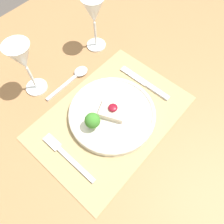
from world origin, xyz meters
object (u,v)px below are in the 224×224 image
at_px(dinner_plate, 111,114).
at_px(fork, 65,154).
at_px(spoon, 76,75).
at_px(wine_glass_near, 94,13).
at_px(knife, 147,85).
at_px(wine_glass_far, 23,59).

relative_size(dinner_plate, fork, 1.37).
bearing_deg(fork, spoon, 38.24).
distance_m(fork, wine_glass_near, 0.43).
bearing_deg(wine_glass_near, spoon, -161.93).
relative_size(dinner_plate, wine_glass_near, 1.38).
bearing_deg(fork, wine_glass_near, 30.42).
relative_size(dinner_plate, spoon, 1.48).
xyz_separation_m(fork, knife, (0.33, -0.03, -0.00)).
distance_m(dinner_plate, fork, 0.17).
height_order(fork, spoon, spoon).
relative_size(dinner_plate, knife, 1.37).
xyz_separation_m(dinner_plate, wine_glass_near, (0.18, 0.23, 0.11)).
bearing_deg(wine_glass_far, spoon, -28.08).
xyz_separation_m(fork, wine_glass_far, (0.09, 0.23, 0.12)).
xyz_separation_m(spoon, wine_glass_far, (-0.11, 0.06, 0.12)).
height_order(dinner_plate, wine_glass_near, wine_glass_near).
bearing_deg(spoon, wine_glass_far, 150.24).
distance_m(dinner_plate, wine_glass_near, 0.31).
height_order(fork, wine_glass_near, wine_glass_near).
distance_m(fork, knife, 0.33).
height_order(knife, wine_glass_far, wine_glass_far).
bearing_deg(wine_glass_far, dinner_plate, -72.04).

